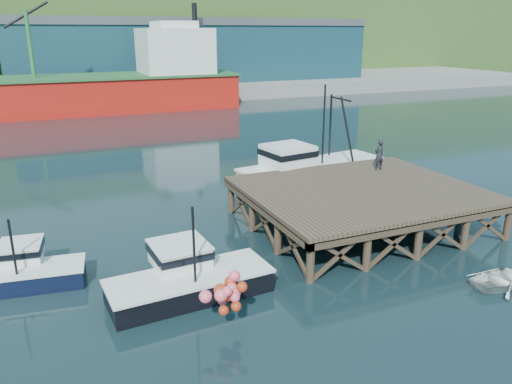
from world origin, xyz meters
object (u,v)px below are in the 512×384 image
boat_black (188,277)px  trawler (313,170)px  boat_navy (21,271)px  dinghy (504,278)px  dockworker (379,155)px

boat_black → trawler: trawler is taller
trawler → boat_navy: bearing=-168.1°
boat_black → dinghy: (12.33, -4.59, -0.43)m
boat_black → dinghy: 13.16m
boat_navy → boat_black: size_ratio=0.80×
boat_black → trawler: size_ratio=0.62×
boat_black → dockworker: 15.32m
boat_navy → dinghy: size_ratio=1.75×
boat_navy → trawler: size_ratio=0.49×
trawler → dinghy: 14.72m
dinghy → dockworker: bearing=-7.9°
dockworker → boat_black: bearing=17.3°
boat_navy → boat_black: 7.10m
boat_black → dinghy: size_ratio=2.20×
boat_navy → trawler: trawler is taller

